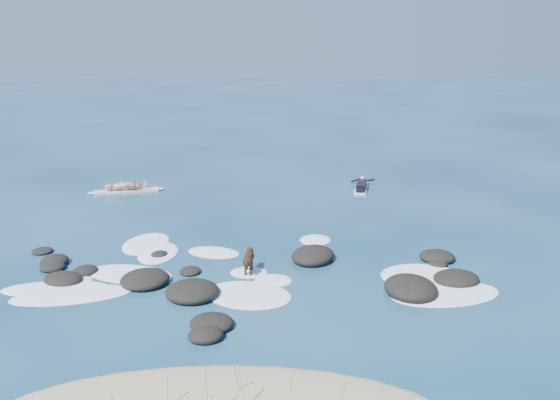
{
  "coord_description": "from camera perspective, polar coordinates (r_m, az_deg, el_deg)",
  "views": [
    {
      "loc": [
        1.07,
        -17.86,
        6.99
      ],
      "look_at": [
        1.23,
        4.0,
        0.9
      ],
      "focal_mm": 40.0,
      "sensor_mm": 36.0,
      "label": 1
    }
  ],
  "objects": [
    {
      "name": "reef_rocks",
      "position": [
        17.71,
        -0.61,
        -7.27
      ],
      "size": [
        13.78,
        6.64,
        0.6
      ],
      "color": "black",
      "rests_on": "ground"
    },
    {
      "name": "dog",
      "position": [
        18.28,
        -2.88,
        -5.36
      ],
      "size": [
        0.32,
        1.12,
        0.71
      ],
      "rotation": [
        0.0,
        0.0,
        1.51
      ],
      "color": "black",
      "rests_on": "ground"
    },
    {
      "name": "paddling_surfer_rig",
      "position": [
        28.03,
        7.46,
        1.3
      ],
      "size": [
        1.16,
        2.45,
        0.42
      ],
      "rotation": [
        0.0,
        0.0,
        1.37
      ],
      "color": "white",
      "rests_on": "ground"
    },
    {
      "name": "standing_surfer_rig",
      "position": [
        27.94,
        -13.95,
        2.18
      ],
      "size": [
        3.27,
        1.24,
        1.88
      ],
      "rotation": [
        0.0,
        0.0,
        0.25
      ],
      "color": "beige",
      "rests_on": "ground"
    },
    {
      "name": "ground",
      "position": [
        19.21,
        -3.61,
        -5.81
      ],
      "size": [
        160.0,
        160.0,
        0.0
      ],
      "primitive_type": "plane",
      "color": "#0A2642",
      "rests_on": "ground"
    },
    {
      "name": "breaking_foam",
      "position": [
        18.25,
        -5.23,
        -6.99
      ],
      "size": [
        13.9,
        6.65,
        0.12
      ],
      "color": "white",
      "rests_on": "ground"
    }
  ]
}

